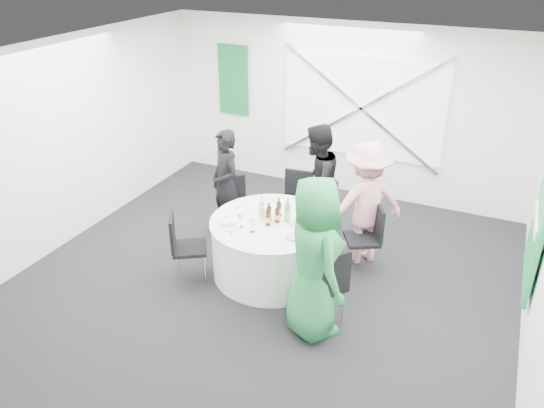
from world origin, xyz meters
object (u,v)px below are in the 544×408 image
at_px(person_woman_pink, 365,203).
at_px(chair_front_right, 327,282).
at_px(chair_back, 296,198).
at_px(chair_back_right, 369,233).
at_px(chair_front_left, 183,242).
at_px(person_man_back_left, 226,184).
at_px(person_woman_green, 314,259).
at_px(green_water_bottle, 288,213).
at_px(person_man_back, 316,183).
at_px(banquet_table, 272,247).
at_px(chair_back_left, 237,201).
at_px(clear_water_bottle, 261,210).

bearing_deg(person_woman_pink, chair_front_right, 50.18).
distance_m(chair_back, chair_front_right, 2.08).
height_order(chair_back_right, chair_front_left, same).
bearing_deg(person_man_back_left, chair_back, 57.05).
distance_m(chair_front_right, person_woman_pink, 1.52).
relative_size(person_woman_green, green_water_bottle, 5.94).
bearing_deg(chair_front_right, person_man_back, -120.54).
bearing_deg(chair_back_right, chair_front_left, -88.91).
height_order(banquet_table, chair_front_left, chair_front_left).
relative_size(chair_back_right, person_man_back_left, 0.58).
height_order(person_man_back, person_woman_pink, person_man_back).
distance_m(chair_back_right, green_water_bottle, 1.11).
bearing_deg(person_man_back, chair_front_left, -24.95).
bearing_deg(green_water_bottle, banquet_table, -156.00).
bearing_deg(chair_back_left, person_man_back_left, 160.44).
relative_size(chair_front_left, person_woman_green, 0.50).
bearing_deg(person_woman_green, green_water_bottle, -9.03).
bearing_deg(chair_front_left, green_water_bottle, -91.10).
height_order(person_man_back_left, person_man_back, person_man_back).
bearing_deg(banquet_table, person_man_back_left, 146.63).
height_order(chair_back_right, chair_front_right, chair_front_right).
relative_size(person_woman_pink, clear_water_bottle, 5.47).
bearing_deg(chair_front_left, clear_water_bottle, -85.09).
bearing_deg(chair_front_left, chair_front_right, -124.66).
distance_m(banquet_table, person_woman_pink, 1.34).
distance_m(person_woman_pink, person_woman_green, 1.64).
distance_m(chair_back_left, person_man_back, 1.19).
xyz_separation_m(chair_back_left, green_water_bottle, (1.09, -0.68, 0.39)).
height_order(chair_front_left, person_woman_green, person_woman_green).
bearing_deg(chair_front_left, person_man_back_left, -27.70).
xyz_separation_m(chair_back_right, person_woman_green, (-0.23, -1.43, 0.39)).
height_order(banquet_table, person_woman_green, person_woman_green).
relative_size(person_man_back, green_water_bottle, 5.45).
relative_size(banquet_table, person_woman_pink, 0.93).
xyz_separation_m(chair_back_right, chair_front_right, (-0.12, -1.30, 0.04)).
bearing_deg(green_water_bottle, chair_front_left, -149.53).
distance_m(banquet_table, person_man_back, 1.23).
relative_size(banquet_table, chair_front_right, 1.59).
xyz_separation_m(banquet_table, chair_back_right, (1.09, 0.61, 0.15)).
distance_m(person_man_back, person_woman_green, 2.07).
bearing_deg(chair_back_right, chair_back, -141.00).
relative_size(chair_back_right, green_water_bottle, 2.94).
xyz_separation_m(chair_back_right, chair_front_left, (-2.04, -1.20, 0.00)).
xyz_separation_m(person_man_back, person_woman_pink, (0.80, -0.31, -0.01)).
bearing_deg(banquet_table, chair_front_left, -148.43).
relative_size(banquet_table, chair_front_left, 1.71).
height_order(chair_back, green_water_bottle, green_water_bottle).
bearing_deg(person_man_back, chair_back_right, 69.05).
bearing_deg(person_man_back, chair_back_left, -63.10).
height_order(banquet_table, person_man_back, person_man_back).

